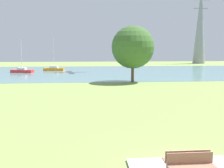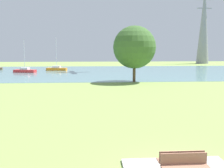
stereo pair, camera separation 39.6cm
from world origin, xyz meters
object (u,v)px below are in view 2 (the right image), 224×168
at_px(bench_facing_inland, 185,168).
at_px(sailboat_red, 25,70).
at_px(tree_east_far, 134,47).
at_px(electricity_pylon, 204,24).
at_px(sailboat_orange, 57,69).
at_px(bench_facing_water, 180,162).

relative_size(bench_facing_inland, sailboat_red, 0.25).
relative_size(tree_east_far, electricity_pylon, 0.30).
relative_size(bench_facing_inland, sailboat_orange, 0.23).
relative_size(sailboat_red, electricity_pylon, 0.25).
height_order(bench_facing_inland, sailboat_orange, sailboat_orange).
xyz_separation_m(bench_facing_inland, tree_east_far, (2.80, 30.66, 4.81)).
xyz_separation_m(tree_east_far, electricity_pylon, (33.13, 53.39, 8.82)).
height_order(bench_facing_inland, sailboat_red, sailboat_red).
distance_m(bench_facing_inland, sailboat_orange, 55.88).
relative_size(bench_facing_water, sailboat_red, 0.25).
bearing_deg(sailboat_red, electricity_pylon, 32.67).
distance_m(sailboat_red, electricity_pylon, 65.88).
bearing_deg(sailboat_red, bench_facing_water, -69.40).
xyz_separation_m(sailboat_red, tree_east_far, (21.12, -18.60, 4.81)).
height_order(bench_facing_water, electricity_pylon, electricity_pylon).
height_order(tree_east_far, electricity_pylon, electricity_pylon).
distance_m(sailboat_red, tree_east_far, 28.55).
bearing_deg(bench_facing_water, sailboat_red, 110.60).
bearing_deg(bench_facing_inland, sailboat_orange, 102.60).
distance_m(tree_east_far, electricity_pylon, 63.45).
relative_size(sailboat_orange, sailboat_red, 1.11).
relative_size(bench_facing_inland, tree_east_far, 0.21).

